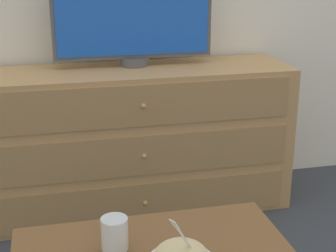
# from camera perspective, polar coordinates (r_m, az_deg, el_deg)

# --- Properties ---
(ground_plane) EXTENTS (12.00, 12.00, 0.00)m
(ground_plane) POSITION_cam_1_polar(r_m,az_deg,el_deg) (3.01, -2.10, -6.39)
(ground_plane) COLOR #383D47
(dresser) EXTENTS (1.55, 0.45, 0.74)m
(dresser) POSITION_cam_1_polar(r_m,az_deg,el_deg) (2.62, -3.51, -1.57)
(dresser) COLOR tan
(dresser) RESTS_ON ground_plane
(tv) EXTENTS (0.79, 0.13, 0.54)m
(tv) POSITION_cam_1_polar(r_m,az_deg,el_deg) (2.55, -3.93, 12.79)
(tv) COLOR #515156
(tv) RESTS_ON dresser
(drink_cup) EXTENTS (0.08, 0.08, 0.10)m
(drink_cup) POSITION_cam_1_polar(r_m,az_deg,el_deg) (1.61, -5.93, -11.96)
(drink_cup) COLOR beige
(drink_cup) RESTS_ON coffee_table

